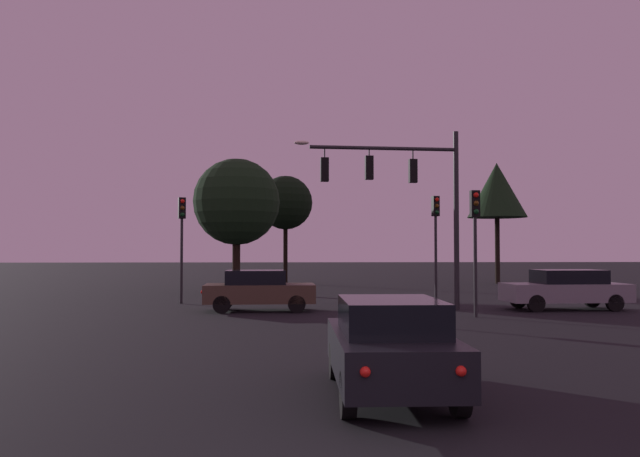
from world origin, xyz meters
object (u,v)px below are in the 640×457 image
traffic_light_corner_left (436,227)px  car_nearside_lane (390,345)px  tree_behind_sign (497,191)px  traffic_signal_mast_arm (405,186)px  car_crossing_left (566,289)px  tree_center_horizon (286,203)px  traffic_light_median (182,229)px  traffic_light_corner_right (475,227)px  car_crossing_right (259,290)px  tree_left_far (237,202)px

traffic_light_corner_left → car_nearside_lane: 18.61m
traffic_light_corner_left → tree_behind_sign: 16.34m
traffic_signal_mast_arm → car_crossing_left: (6.13, -0.11, -3.91)m
tree_center_horizon → car_nearside_lane: bearing=-86.8°
traffic_light_median → tree_behind_sign: size_ratio=0.55×
traffic_light_corner_right → tree_center_horizon: size_ratio=0.59×
traffic_signal_mast_arm → tree_center_horizon: (-4.68, 18.93, 0.75)m
car_crossing_right → tree_behind_sign: tree_behind_sign is taller
traffic_signal_mast_arm → car_nearside_lane: (-2.84, -13.77, -3.91)m
traffic_light_corner_left → traffic_light_median: bearing=-176.5°
traffic_light_median → car_nearside_lane: 18.32m
traffic_signal_mast_arm → traffic_light_corner_right: bearing=-52.8°
car_crossing_right → car_crossing_left: bearing=-0.3°
traffic_light_corner_left → car_nearside_lane: size_ratio=1.15×
traffic_light_corner_right → tree_center_horizon: tree_center_horizon is taller
traffic_signal_mast_arm → traffic_light_corner_left: (2.10, 4.00, -1.41)m
tree_behind_sign → traffic_light_corner_right: bearing=-110.5°
traffic_signal_mast_arm → traffic_light_corner_left: traffic_signal_mast_arm is taller
tree_behind_sign → tree_center_horizon: size_ratio=1.12×
traffic_light_corner_left → traffic_light_median: traffic_light_corner_left is taller
car_nearside_lane → car_crossing_right: same height
traffic_light_corner_right → tree_behind_sign: 22.33m
tree_left_far → tree_center_horizon: 8.75m
traffic_light_median → tree_center_horizon: size_ratio=0.62×
traffic_light_corner_right → traffic_light_median: traffic_light_median is taller
traffic_light_corner_left → tree_behind_sign: (7.56, 14.17, 3.00)m
traffic_light_corner_left → traffic_light_corner_right: size_ratio=1.09×
car_nearside_lane → car_crossing_left: bearing=56.7°
tree_behind_sign → car_crossing_left: bearing=-100.9°
traffic_light_median → tree_center_horizon: tree_center_horizon is taller
car_crossing_left → car_crossing_right: same height
traffic_signal_mast_arm → car_crossing_right: bearing=-179.6°
car_nearside_lane → tree_behind_sign: tree_behind_sign is taller
car_nearside_lane → tree_center_horizon: 33.07m
car_crossing_left → car_crossing_right: bearing=179.7°
traffic_signal_mast_arm → traffic_light_corner_left: size_ratio=1.46×
traffic_light_corner_left → tree_left_far: tree_left_far is taller
traffic_light_corner_right → car_crossing_left: traffic_light_corner_right is taller
traffic_light_corner_right → car_crossing_right: size_ratio=1.03×
traffic_light_corner_left → tree_behind_sign: bearing=61.9°
car_crossing_left → car_nearside_lane: bearing=-123.3°
car_crossing_left → tree_center_horizon: (-10.81, 19.03, 4.66)m
traffic_light_corner_left → car_nearside_lane: (-4.94, -17.76, -2.51)m
traffic_light_corner_right → tree_center_horizon: bearing=107.1°
traffic_light_corner_right → traffic_light_corner_left: bearing=88.4°
car_crossing_left → tree_center_horizon: size_ratio=0.64×
car_nearside_lane → tree_left_far: bearing=100.3°
traffic_light_corner_right → car_nearside_lane: bearing=-112.9°
traffic_light_corner_left → tree_behind_sign: size_ratio=0.57×
traffic_light_median → tree_left_far: 7.65m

